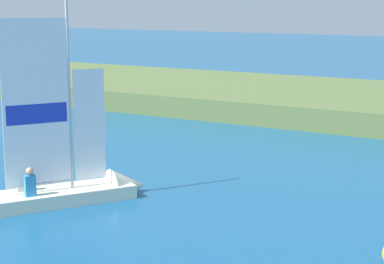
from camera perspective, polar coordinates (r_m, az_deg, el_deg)
shore_bank at (r=34.16m, az=13.33°, el=2.43°), size 80.00×11.56×1.00m
sailboat at (r=19.07m, az=-9.17°, el=-4.30°), size 3.50×4.57×6.03m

